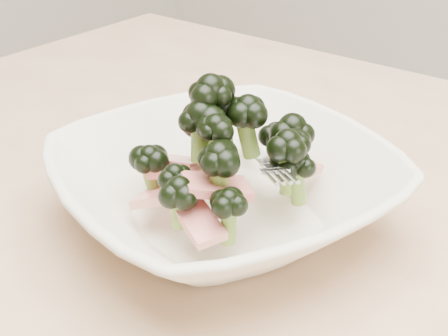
# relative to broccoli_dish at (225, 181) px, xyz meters

# --- Properties ---
(broccoli_dish) EXTENTS (0.34, 0.34, 0.13)m
(broccoli_dish) POSITION_rel_broccoli_dish_xyz_m (0.00, 0.00, 0.00)
(broccoli_dish) COLOR #EEE3C9
(broccoli_dish) RESTS_ON dining_table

